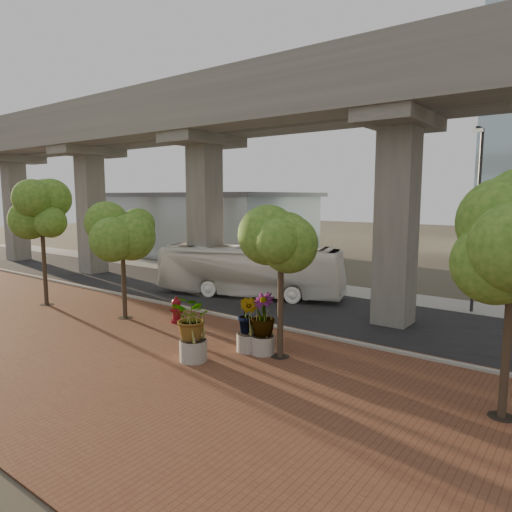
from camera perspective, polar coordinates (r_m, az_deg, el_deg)
The scene contains 17 objects.
ground at distance 23.66m, azimuth 1.10°, elevation -7.11°, with size 160.00×160.00×0.00m, color #3A372A.
brick_plaza at distance 18.07m, azimuth -14.27°, elevation -11.93°, with size 70.00×13.00×0.06m, color brown.
asphalt_road at distance 25.26m, azimuth 3.77°, elevation -6.14°, with size 90.00×8.00×0.04m, color black.
curb_strip at distance 22.11m, azimuth -1.97°, elevation -7.96°, with size 70.00×0.25×0.16m, color gray.
far_sidewalk at distance 29.90m, azimuth 9.56°, elevation -4.06°, with size 90.00×3.00×0.06m, color gray.
transit_viaduct at distance 24.58m, azimuth 3.92°, elevation 10.56°, with size 72.00×5.60×12.40m.
station_pavilion at distance 48.14m, azimuth -7.08°, elevation 4.17°, with size 23.00×13.00×6.30m.
transit_bus at distance 27.19m, azimuth -0.79°, elevation -1.84°, with size 2.62×11.18×3.12m, color white.
fire_hydrant at distance 21.89m, azimuth -9.91°, elevation -6.68°, with size 0.61×0.55×1.23m.
planter_front at distance 16.64m, azimuth -7.90°, elevation -8.06°, with size 2.20×2.20×2.42m.
planter_right at distance 17.20m, azimuth 0.86°, elevation -7.68°, with size 2.17×2.17×2.32m.
planter_left at distance 17.51m, azimuth -1.01°, elevation -7.72°, with size 1.96×1.96×2.16m.
street_tree_far_west at distance 27.03m, azimuth -25.25°, elevation 4.63°, with size 3.59×3.59×6.55m.
street_tree_near_west at distance 22.70m, azimuth -16.44°, elevation 3.58°, with size 3.79×3.79×6.23m.
street_tree_near_east at distance 16.35m, azimuth 3.15°, elevation 3.45°, with size 3.43×3.43×6.34m.
streetlamp_west at distance 35.29m, azimuth -6.97°, elevation 6.37°, with size 0.45×1.32×9.09m.
streetlamp_east at distance 25.40m, azimuth 25.92°, elevation 5.40°, with size 0.46×1.33×9.21m.
Camera 1 is at (13.40, -18.57, 5.97)m, focal length 32.00 mm.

